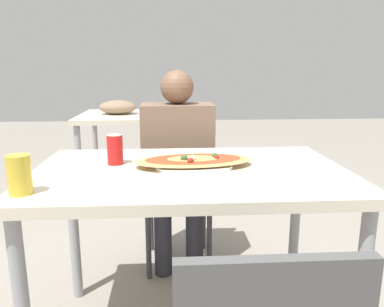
# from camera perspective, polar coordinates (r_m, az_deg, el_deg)

# --- Properties ---
(dining_table) EXTENTS (1.24, 0.79, 0.77)m
(dining_table) POSITION_cam_1_polar(r_m,az_deg,el_deg) (1.52, -0.27, -5.29)
(dining_table) COLOR beige
(dining_table) RESTS_ON ground_plane
(chair_far_seated) EXTENTS (0.40, 0.40, 0.83)m
(chair_far_seated) POSITION_cam_1_polar(r_m,az_deg,el_deg) (2.27, -2.23, -4.81)
(chair_far_seated) COLOR #4C4C4C
(chair_far_seated) RESTS_ON ground_plane
(person_seated) EXTENTS (0.40, 0.27, 1.15)m
(person_seated) POSITION_cam_1_polar(r_m,az_deg,el_deg) (2.11, -2.19, -0.52)
(person_seated) COLOR #2D2D38
(person_seated) RESTS_ON ground_plane
(pizza_main) EXTENTS (0.50, 0.33, 0.05)m
(pizza_main) POSITION_cam_1_polar(r_m,az_deg,el_deg) (1.53, 0.23, -1.23)
(pizza_main) COLOR white
(pizza_main) RESTS_ON dining_table
(soda_can) EXTENTS (0.07, 0.07, 0.12)m
(soda_can) POSITION_cam_1_polar(r_m,az_deg,el_deg) (1.59, -11.65, 0.59)
(soda_can) COLOR red
(soda_can) RESTS_ON dining_table
(drink_glass) EXTENTS (0.07, 0.07, 0.13)m
(drink_glass) POSITION_cam_1_polar(r_m,az_deg,el_deg) (1.30, -24.82, -2.96)
(drink_glass) COLOR gold
(drink_glass) RESTS_ON dining_table
(background_table) EXTENTS (1.10, 0.80, 0.89)m
(background_table) POSITION_cam_1_polar(r_m,az_deg,el_deg) (3.33, -8.05, 4.98)
(background_table) COLOR beige
(background_table) RESTS_ON ground_plane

